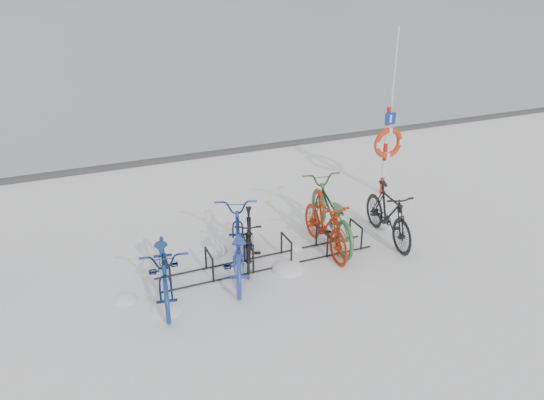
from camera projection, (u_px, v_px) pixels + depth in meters
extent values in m
plane|color=white|center=(268.00, 263.00, 9.52)|extent=(900.00, 900.00, 0.00)
cube|color=#3F3F42|center=(187.00, 157.00, 14.46)|extent=(400.00, 0.25, 0.10)
cylinder|color=black|center=(171.00, 280.00, 8.62)|extent=(0.04, 0.04, 0.44)
cylinder|color=black|center=(165.00, 267.00, 8.99)|extent=(0.04, 0.04, 0.44)
cylinder|color=black|center=(167.00, 262.00, 8.71)|extent=(0.04, 0.44, 0.04)
cylinder|color=black|center=(213.00, 271.00, 8.87)|extent=(0.04, 0.04, 0.44)
cylinder|color=black|center=(206.00, 258.00, 9.24)|extent=(0.04, 0.04, 0.44)
cylinder|color=black|center=(209.00, 253.00, 8.96)|extent=(0.04, 0.44, 0.04)
cylinder|color=black|center=(253.00, 262.00, 9.12)|extent=(0.04, 0.04, 0.44)
cylinder|color=black|center=(245.00, 250.00, 9.49)|extent=(0.04, 0.04, 0.44)
cylinder|color=black|center=(249.00, 245.00, 9.21)|extent=(0.04, 0.44, 0.04)
cylinder|color=black|center=(291.00, 254.00, 9.37)|extent=(0.04, 0.04, 0.44)
cylinder|color=black|center=(281.00, 243.00, 9.74)|extent=(0.04, 0.04, 0.44)
cylinder|color=black|center=(286.00, 238.00, 9.46)|extent=(0.04, 0.44, 0.04)
cylinder|color=black|center=(327.00, 246.00, 9.62)|extent=(0.04, 0.04, 0.44)
cylinder|color=black|center=(316.00, 236.00, 9.99)|extent=(0.04, 0.04, 0.44)
cylinder|color=black|center=(322.00, 230.00, 9.72)|extent=(0.04, 0.44, 0.04)
cylinder|color=black|center=(362.00, 239.00, 9.87)|extent=(0.04, 0.04, 0.44)
cylinder|color=black|center=(350.00, 229.00, 10.24)|extent=(0.04, 0.04, 0.44)
cylinder|color=black|center=(356.00, 224.00, 9.97)|extent=(0.04, 0.44, 0.04)
cylinder|color=black|center=(273.00, 268.00, 9.33)|extent=(4.00, 0.03, 0.03)
cylinder|color=black|center=(263.00, 256.00, 9.70)|extent=(4.00, 0.03, 0.03)
cylinder|color=red|center=(382.00, 185.00, 12.28)|extent=(0.09, 0.09, 0.41)
cylinder|color=silver|center=(383.00, 169.00, 12.11)|extent=(0.09, 0.09, 0.41)
cylinder|color=red|center=(385.00, 152.00, 11.94)|extent=(0.09, 0.09, 0.41)
cylinder|color=silver|center=(387.00, 134.00, 11.77)|extent=(0.09, 0.09, 0.41)
cylinder|color=red|center=(388.00, 116.00, 11.60)|extent=(0.09, 0.09, 0.41)
torus|color=red|center=(388.00, 143.00, 11.77)|extent=(0.71, 0.12, 0.71)
cube|color=navy|center=(390.00, 119.00, 11.55)|extent=(0.26, 0.03, 0.26)
cylinder|color=silver|center=(391.00, 115.00, 11.67)|extent=(0.03, 0.03, 3.71)
imported|color=navy|center=(165.00, 265.00, 8.44)|extent=(1.03, 2.14, 1.08)
imported|color=#2541AA|center=(237.00, 242.00, 9.05)|extent=(1.39, 2.29, 1.13)
imported|color=black|center=(249.00, 237.00, 9.40)|extent=(1.00, 1.67, 0.97)
imported|color=#A22208|center=(325.00, 223.00, 9.76)|extent=(0.60, 1.85, 1.10)
imported|color=#396E3F|center=(331.00, 211.00, 10.13)|extent=(1.09, 2.32, 1.17)
imported|color=black|center=(388.00, 212.00, 10.14)|extent=(0.74, 1.91, 1.12)
ellipsoid|color=white|center=(126.00, 299.00, 8.50)|extent=(0.37, 0.37, 0.13)
ellipsoid|color=white|center=(166.00, 311.00, 8.22)|extent=(0.50, 0.50, 0.17)
ellipsoid|color=white|center=(214.00, 251.00, 9.90)|extent=(0.50, 0.50, 0.18)
ellipsoid|color=white|center=(295.00, 247.00, 10.03)|extent=(0.34, 0.34, 0.12)
ellipsoid|color=white|center=(387.00, 225.00, 10.88)|extent=(0.50, 0.50, 0.17)
ellipsoid|color=white|center=(288.00, 269.00, 9.33)|extent=(0.58, 0.58, 0.20)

